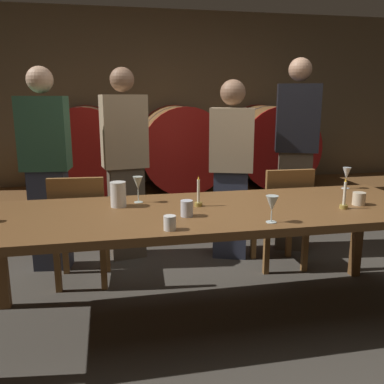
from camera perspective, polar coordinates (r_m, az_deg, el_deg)
name	(u,v)px	position (r m, az deg, el deg)	size (l,w,h in m)	color
ground_plane	(238,310)	(3.01, 6.37, -15.85)	(9.05, 9.05, 0.00)	#3F3A33
back_wall	(173,114)	(5.41, -2.66, 10.70)	(6.96, 0.24, 2.47)	brown
barrel_shelf	(181,203)	(5.02, -1.56, -1.51)	(6.27, 0.90, 0.38)	brown
wine_barrel_left	(86,150)	(4.83, -14.40, 5.61)	(0.97, 0.87, 0.97)	#513319
wine_barrel_center	(180,148)	(4.90, -1.68, 6.10)	(0.97, 0.87, 0.97)	brown
wine_barrel_right	(269,146)	(5.20, 10.49, 6.30)	(0.97, 0.87, 0.97)	brown
dining_table	(208,218)	(2.65, 2.17, -3.60)	(2.88, 0.94, 0.75)	brown
chair_left	(80,226)	(3.29, -15.14, -4.47)	(0.43, 0.43, 0.88)	brown
chair_right	(283,213)	(3.58, 12.43, -2.89)	(0.41, 0.41, 0.88)	brown
guest_far_left	(47,169)	(3.64, -19.34, 3.01)	(0.41, 0.28, 1.68)	#33384C
guest_center_left	(125,164)	(3.73, -9.19, 3.88)	(0.41, 0.30, 1.69)	brown
guest_center_right	(231,169)	(3.72, 5.42, 3.16)	(0.44, 0.35, 1.59)	#33384C
guest_far_right	(295,154)	(4.01, 14.05, 5.05)	(0.44, 0.36, 1.79)	brown
candle_left	(198,198)	(2.68, 0.89, -0.82)	(0.05, 0.05, 0.20)	olive
candle_right	(344,200)	(2.80, 20.20, -1.08)	(0.05, 0.05, 0.20)	olive
pitcher	(118,194)	(2.71, -10.11, -0.32)	(0.10, 0.10, 0.16)	white
wine_glass_left	(138,184)	(2.79, -7.44, 1.11)	(0.07, 0.07, 0.18)	silver
wine_glass_center	(272,204)	(2.37, 10.94, -1.64)	(0.07, 0.07, 0.16)	silver
wine_glass_right	(347,174)	(3.41, 20.50, 2.35)	(0.06, 0.06, 0.17)	white
cup_center_left	(170,223)	(2.22, -3.08, -4.26)	(0.07, 0.07, 0.08)	white
cup_center_right	(187,208)	(2.46, -0.72, -2.27)	(0.07, 0.07, 0.10)	silver
cup_far_right	(359,199)	(2.93, 21.98, -0.85)	(0.08, 0.08, 0.08)	beige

